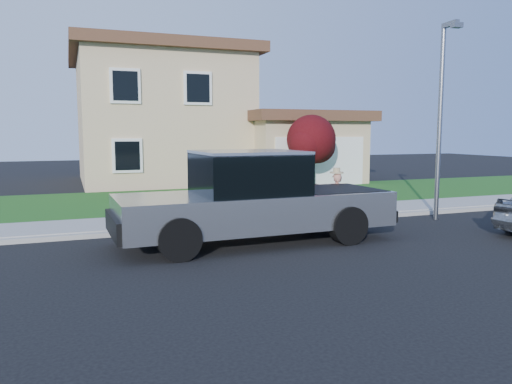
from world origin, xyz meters
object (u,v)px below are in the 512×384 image
woman (336,197)px  ornamental_tree (312,142)px  street_lamp (442,110)px  trash_bin (303,200)px  pickup_truck (254,200)px

woman → ornamental_tree: size_ratio=0.49×
woman → street_lamp: bearing=-171.3°
ornamental_tree → trash_bin: 7.77m
pickup_truck → street_lamp: bearing=7.0°
street_lamp → woman: bearing=175.3°
street_lamp → trash_bin: bearing=168.3°
pickup_truck → woman: (3.05, 1.44, -0.26)m
pickup_truck → woman: size_ratio=4.17×
ornamental_tree → woman: bearing=-111.7°
pickup_truck → woman: bearing=23.6°
woman → ornamental_tree: (2.91, 7.30, 1.43)m
ornamental_tree → street_lamp: street_lamp is taller
woman → trash_bin: (-0.75, 0.62, -0.12)m
ornamental_tree → trash_bin: bearing=-118.8°
pickup_truck → ornamental_tree: (5.96, 8.74, 1.18)m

